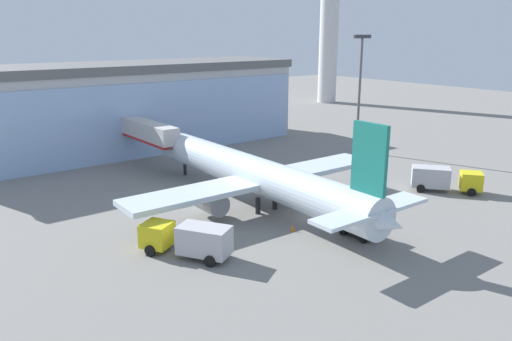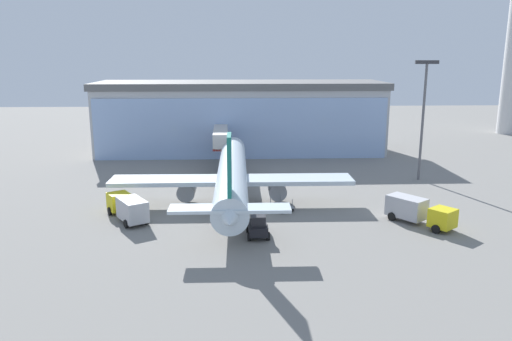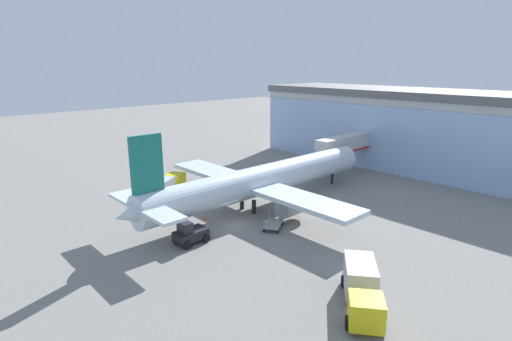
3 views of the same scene
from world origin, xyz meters
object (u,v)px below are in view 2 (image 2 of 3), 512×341
object	(u,v)px
jet_bridge	(221,136)
catering_truck	(128,207)
apron_light_mast	(424,109)
baggage_cart	(281,206)
pushback_tug	(258,227)
safety_cone_wingtip	(125,204)
airplane	(232,176)
safety_cone_nose	(220,220)
fuel_truck	(418,211)

from	to	relation	value
jet_bridge	catering_truck	bearing A→B (deg)	160.52
apron_light_mast	baggage_cart	world-z (taller)	apron_light_mast
baggage_cart	pushback_tug	world-z (taller)	pushback_tug
pushback_tug	jet_bridge	bearing A→B (deg)	6.13
jet_bridge	safety_cone_wingtip	world-z (taller)	jet_bridge
airplane	pushback_tug	distance (m)	12.34
pushback_tug	baggage_cart	bearing A→B (deg)	-21.73
catering_truck	safety_cone_nose	size ratio (longest dim) A/B	13.38
airplane	fuel_truck	distance (m)	21.48
airplane	baggage_cart	world-z (taller)	airplane
jet_bridge	safety_cone_wingtip	distance (m)	25.27
jet_bridge	airplane	bearing A→B (deg)	-175.80
jet_bridge	pushback_tug	distance (m)	33.67
jet_bridge	baggage_cart	size ratio (longest dim) A/B	4.64
pushback_tug	catering_truck	bearing A→B (deg)	66.28
apron_light_mast	baggage_cart	distance (m)	26.61
apron_light_mast	pushback_tug	xyz separation A→B (m)	(-23.82, -21.94, -9.07)
safety_cone_nose	apron_light_mast	bearing A→B (deg)	32.21
jet_bridge	fuel_truck	world-z (taller)	jet_bridge
jet_bridge	airplane	world-z (taller)	airplane
jet_bridge	safety_cone_wingtip	size ratio (longest dim) A/B	27.23
apron_light_mast	safety_cone_wingtip	world-z (taller)	apron_light_mast
airplane	safety_cone_nose	bearing A→B (deg)	170.34
fuel_truck	baggage_cart	world-z (taller)	fuel_truck
apron_light_mast	jet_bridge	bearing A→B (deg)	158.48
safety_cone_wingtip	apron_light_mast	bearing A→B (deg)	16.04
airplane	fuel_truck	bearing A→B (deg)	-113.76
baggage_cart	airplane	bearing A→B (deg)	27.59
fuel_truck	safety_cone_wingtip	bearing A→B (deg)	-141.28
jet_bridge	fuel_truck	size ratio (longest dim) A/B	2.11
fuel_truck	safety_cone_wingtip	distance (m)	33.15
fuel_truck	safety_cone_wingtip	world-z (taller)	fuel_truck
apron_light_mast	catering_truck	distance (m)	41.90
airplane	safety_cone_nose	distance (m)	8.05
safety_cone_nose	safety_cone_wingtip	distance (m)	13.00
apron_light_mast	pushback_tug	distance (m)	33.63
airplane	safety_cone_wingtip	size ratio (longest dim) A/B	66.74
apron_light_mast	safety_cone_nose	size ratio (longest dim) A/B	30.33
jet_bridge	safety_cone_wingtip	xyz separation A→B (m)	(-10.70, -22.47, -4.38)
fuel_truck	safety_cone_wingtip	xyz separation A→B (m)	(-32.26, 7.53, -1.19)
pushback_tug	safety_cone_nose	world-z (taller)	pushback_tug
baggage_cart	fuel_truck	bearing A→B (deg)	-141.25
jet_bridge	pushback_tug	size ratio (longest dim) A/B	4.60
catering_truck	fuel_truck	size ratio (longest dim) A/B	1.04
fuel_truck	safety_cone_nose	world-z (taller)	fuel_truck
airplane	fuel_truck	xyz separation A→B (m)	(19.57, -8.67, -1.83)
baggage_cart	apron_light_mast	bearing A→B (deg)	-87.63
catering_truck	baggage_cart	size ratio (longest dim) A/B	2.28
jet_bridge	airplane	xyz separation A→B (m)	(1.99, -21.33, -1.36)
fuel_truck	safety_cone_wingtip	size ratio (longest dim) A/B	12.91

